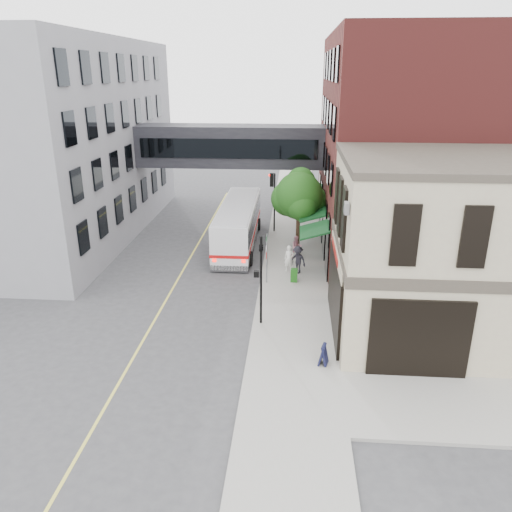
% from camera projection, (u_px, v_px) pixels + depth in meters
% --- Properties ---
extents(ground, '(120.00, 120.00, 0.00)m').
position_uv_depth(ground, '(249.00, 346.00, 22.90)').
color(ground, '#38383A').
rests_on(ground, ground).
extents(sidewalk_main, '(4.00, 60.00, 0.15)m').
position_uv_depth(sidewalk_main, '(294.00, 245.00, 35.80)').
color(sidewalk_main, gray).
rests_on(sidewalk_main, ground).
extents(corner_building, '(10.19, 8.12, 8.45)m').
position_uv_depth(corner_building, '(449.00, 250.00, 22.64)').
color(corner_building, tan).
rests_on(corner_building, ground).
extents(brick_building, '(13.76, 18.00, 14.00)m').
position_uv_depth(brick_building, '(415.00, 147.00, 33.72)').
color(brick_building, '#5B1E1C').
rests_on(brick_building, ground).
extents(opposite_building, '(14.00, 24.00, 14.00)m').
position_uv_depth(opposite_building, '(38.00, 141.00, 36.61)').
color(opposite_building, slate).
rests_on(opposite_building, ground).
extents(skyway_bridge, '(14.00, 3.18, 3.00)m').
position_uv_depth(skyway_bridge, '(231.00, 146.00, 37.64)').
color(skyway_bridge, black).
rests_on(skyway_bridge, ground).
extents(traffic_signal_near, '(0.44, 0.22, 4.60)m').
position_uv_depth(traffic_signal_near, '(260.00, 269.00, 23.69)').
color(traffic_signal_near, black).
rests_on(traffic_signal_near, sidewalk_main).
extents(traffic_signal_far, '(0.53, 0.28, 4.50)m').
position_uv_depth(traffic_signal_far, '(273.00, 191.00, 37.58)').
color(traffic_signal_far, black).
rests_on(traffic_signal_far, sidewalk_main).
extents(street_sign_pole, '(0.08, 0.75, 3.00)m').
position_uv_depth(street_sign_pole, '(267.00, 254.00, 28.73)').
color(street_sign_pole, gray).
rests_on(street_sign_pole, sidewalk_main).
extents(street_tree, '(3.80, 3.20, 5.60)m').
position_uv_depth(street_tree, '(299.00, 195.00, 33.71)').
color(street_tree, '#382619').
rests_on(street_tree, sidewalk_main).
extents(lane_marking, '(0.12, 40.00, 0.01)m').
position_uv_depth(lane_marking, '(187.00, 263.00, 32.60)').
color(lane_marking, '#D8CC4C').
rests_on(lane_marking, ground).
extents(bus, '(2.70, 10.98, 2.95)m').
position_uv_depth(bus, '(238.00, 223.00, 35.51)').
color(bus, silver).
rests_on(bus, ground).
extents(pedestrian_a, '(0.62, 0.42, 1.65)m').
position_uv_depth(pedestrian_a, '(289.00, 259.00, 30.71)').
color(pedestrian_a, white).
rests_on(pedestrian_a, sidewalk_main).
extents(pedestrian_b, '(0.85, 0.74, 1.50)m').
position_uv_depth(pedestrian_b, '(297.00, 247.00, 32.96)').
color(pedestrian_b, '#C37E8C').
rests_on(pedestrian_b, sidewalk_main).
extents(pedestrian_c, '(1.29, 1.17, 1.73)m').
position_uv_depth(pedestrian_c, '(298.00, 260.00, 30.40)').
color(pedestrian_c, black).
rests_on(pedestrian_c, sidewalk_main).
extents(newspaper_box, '(0.41, 0.37, 0.79)m').
position_uv_depth(newspaper_box, '(294.00, 275.00, 29.33)').
color(newspaper_box, '#185814').
rests_on(newspaper_box, sidewalk_main).
extents(sandwich_board, '(0.46, 0.59, 0.92)m').
position_uv_depth(sandwich_board, '(323.00, 355.00, 21.05)').
color(sandwich_board, black).
rests_on(sandwich_board, sidewalk_main).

